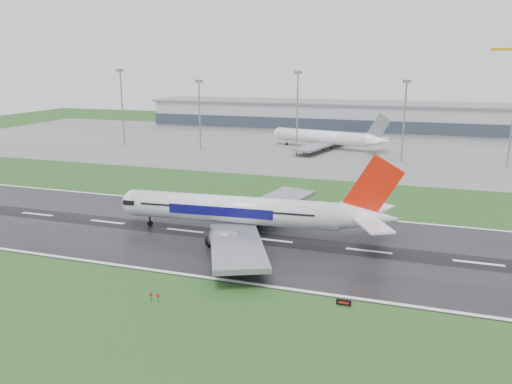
% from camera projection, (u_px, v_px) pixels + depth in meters
% --- Properties ---
extents(ground, '(520.00, 520.00, 0.00)m').
position_uv_depth(ground, '(272.00, 240.00, 105.59)').
color(ground, '#1F471A').
rests_on(ground, ground).
extents(runway, '(400.00, 45.00, 0.10)m').
position_uv_depth(runway, '(272.00, 240.00, 105.58)').
color(runway, black).
rests_on(runway, ground).
extents(apron, '(400.00, 130.00, 0.08)m').
position_uv_depth(apron, '(353.00, 148.00, 220.62)').
color(apron, slate).
rests_on(apron, ground).
extents(terminal, '(240.00, 36.00, 15.00)m').
position_uv_depth(terminal, '(369.00, 118.00, 274.00)').
color(terminal, '#9598A0').
rests_on(terminal, ground).
extents(main_airliner, '(64.32, 61.66, 17.83)m').
position_uv_depth(main_airliner, '(252.00, 194.00, 106.97)').
color(main_airliner, silver).
rests_on(main_airliner, runway).
extents(parked_airliner, '(64.79, 62.02, 15.96)m').
position_uv_depth(parked_airliner, '(326.00, 130.00, 217.73)').
color(parked_airliner, white).
rests_on(parked_airliner, apron).
extents(runway_sign, '(2.31, 0.56, 1.04)m').
position_uv_depth(runway_sign, '(344.00, 303.00, 76.90)').
color(runway_sign, black).
rests_on(runway_sign, ground).
extents(floodmast_0, '(0.64, 0.64, 32.62)m').
position_uv_depth(floodmast_0, '(122.00, 109.00, 223.67)').
color(floodmast_0, gray).
rests_on(floodmast_0, ground).
extents(floodmast_1, '(0.64, 0.64, 28.35)m').
position_uv_depth(floodmast_1, '(200.00, 117.00, 212.81)').
color(floodmast_1, gray).
rests_on(floodmast_1, ground).
extents(floodmast_2, '(0.64, 0.64, 32.06)m').
position_uv_depth(floodmast_2, '(297.00, 116.00, 199.53)').
color(floodmast_2, gray).
rests_on(floodmast_2, ground).
extents(floodmast_3, '(0.64, 0.64, 29.13)m').
position_uv_depth(floodmast_3, '(404.00, 123.00, 187.50)').
color(floodmast_3, gray).
rests_on(floodmast_3, ground).
extents(floodmast_4, '(0.64, 0.64, 30.43)m').
position_uv_depth(floodmast_4, '(512.00, 125.00, 176.28)').
color(floodmast_4, gray).
rests_on(floodmast_4, ground).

